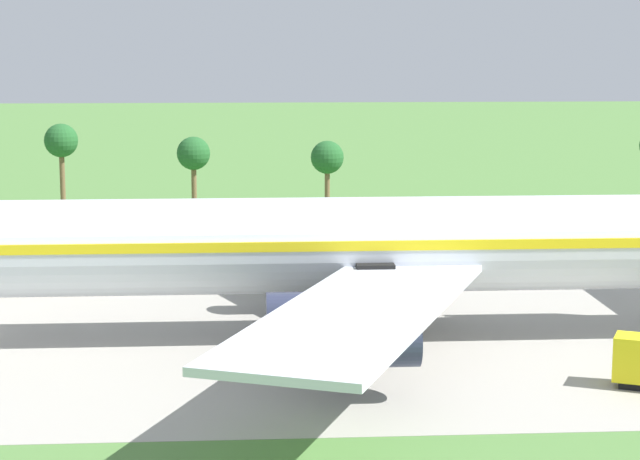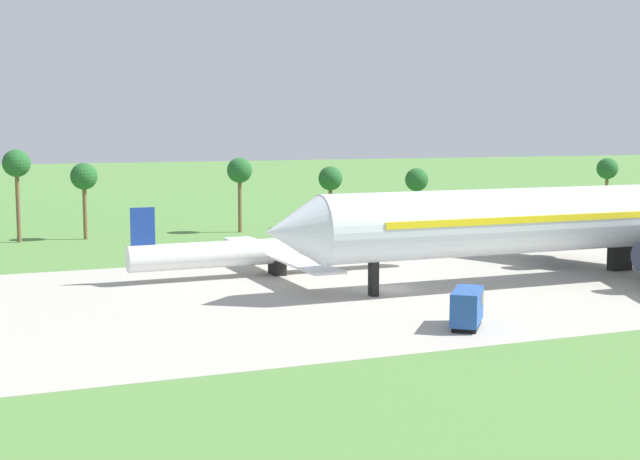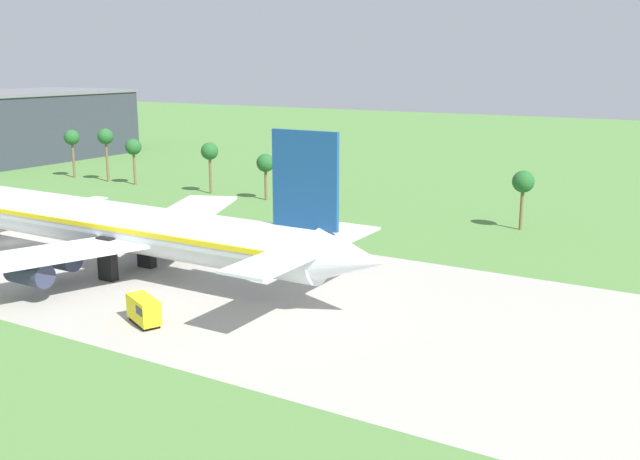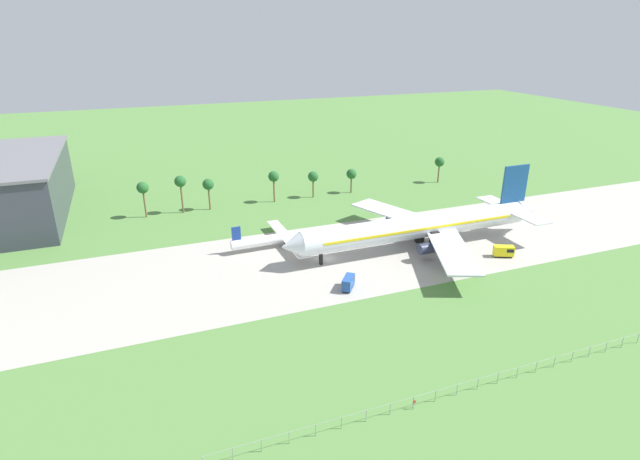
{
  "view_description": "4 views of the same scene",
  "coord_description": "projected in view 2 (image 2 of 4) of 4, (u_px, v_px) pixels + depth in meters",
  "views": [
    {
      "loc": [
        19.31,
        -76.37,
        19.23
      ],
      "look_at": [
        24.18,
        -2.5,
        7.21
      ],
      "focal_mm": 65.0,
      "sensor_mm": 36.0,
      "label": 1
    },
    {
      "loc": [
        -36.59,
        -73.81,
        15.22
      ],
      "look_at": [
        -8.13,
        -2.5,
        6.21
      ],
      "focal_mm": 50.0,
      "sensor_mm": 36.0,
      "label": 2
    },
    {
      "loc": [
        94.34,
        -66.66,
        26.98
      ],
      "look_at": [
        56.49,
        -2.5,
        9.33
      ],
      "focal_mm": 40.0,
      "sensor_mm": 36.0,
      "label": 3
    },
    {
      "loc": [
        -43.33,
        -106.95,
        54.24
      ],
      "look_at": [
        -0.3,
        5.0,
        6.0
      ],
      "focal_mm": 28.0,
      "sensor_mm": 36.0,
      "label": 4
    }
  ],
  "objects": [
    {
      "name": "ground_plane",
      "position": [
        391.0,
        289.0,
        83.33
      ],
      "size": [
        600.0,
        600.0,
        0.0
      ],
      "primitive_type": "plane",
      "color": "#517F3D"
    },
    {
      "name": "jet_airliner",
      "position": [
        633.0,
        216.0,
        89.84
      ],
      "size": [
        77.39,
        56.29,
        19.91
      ],
      "color": "silver",
      "rests_on": "ground_plane"
    },
    {
      "name": "fuel_truck",
      "position": [
        467.0,
        307.0,
        67.35
      ],
      "size": [
        4.48,
        4.96,
        2.93
      ],
      "color": "black",
      "rests_on": "ground_plane"
    },
    {
      "name": "palm_tree_row",
      "position": [
        252.0,
        174.0,
        127.71
      ],
      "size": [
        109.93,
        3.6,
        12.18
      ],
      "color": "brown",
      "rests_on": "ground_plane"
    },
    {
      "name": "regional_aircraft",
      "position": [
        276.0,
        251.0,
        91.11
      ],
      "size": [
        30.6,
        27.56,
        7.43
      ],
      "color": "white",
      "rests_on": "ground_plane"
    },
    {
      "name": "taxiway_strip",
      "position": [
        391.0,
        289.0,
        83.33
      ],
      "size": [
        320.0,
        44.0,
        0.02
      ],
      "color": "#A8A399",
      "rests_on": "ground_plane"
    }
  ]
}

